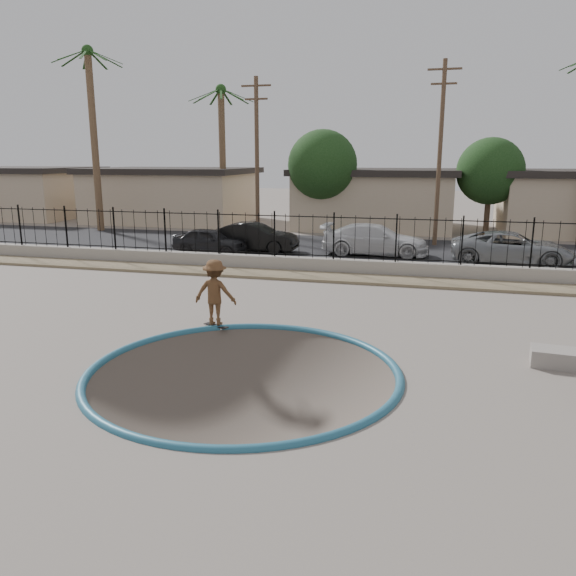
# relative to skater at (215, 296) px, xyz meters

# --- Properties ---
(ground) EXTENTS (120.00, 120.00, 2.20)m
(ground) POSITION_rel_skater_xyz_m (1.85, 10.01, -2.02)
(ground) COLOR slate
(ground) RESTS_ON ground
(bowl_pit) EXTENTS (6.84, 6.84, 1.80)m
(bowl_pit) POSITION_rel_skater_xyz_m (1.85, -2.99, -0.92)
(bowl_pit) COLOR #52473F
(bowl_pit) RESTS_ON ground
(coping_ring) EXTENTS (7.04, 7.04, 0.20)m
(coping_ring) POSITION_rel_skater_xyz_m (1.85, -2.99, -0.92)
(coping_ring) COLOR #255F79
(coping_ring) RESTS_ON ground
(rock_strip) EXTENTS (42.00, 1.60, 0.11)m
(rock_strip) POSITION_rel_skater_xyz_m (1.85, 7.21, -0.86)
(rock_strip) COLOR #8C7C5C
(rock_strip) RESTS_ON ground
(retaining_wall) EXTENTS (42.00, 0.45, 0.60)m
(retaining_wall) POSITION_rel_skater_xyz_m (1.85, 8.31, -0.62)
(retaining_wall) COLOR gray
(retaining_wall) RESTS_ON ground
(fence) EXTENTS (40.00, 0.04, 1.80)m
(fence) POSITION_rel_skater_xyz_m (1.85, 8.31, 0.58)
(fence) COLOR black
(fence) RESTS_ON retaining_wall
(street) EXTENTS (90.00, 8.00, 0.04)m
(street) POSITION_rel_skater_xyz_m (1.85, 15.01, -0.90)
(street) COLOR black
(street) RESTS_ON ground
(house_west_far) EXTENTS (10.60, 8.60, 3.90)m
(house_west_far) POSITION_rel_skater_xyz_m (-26.15, 24.51, 1.06)
(house_west_far) COLOR tan
(house_west_far) RESTS_ON ground
(house_west) EXTENTS (11.60, 8.60, 3.90)m
(house_west) POSITION_rel_skater_xyz_m (-13.15, 24.51, 1.06)
(house_west) COLOR tan
(house_west) RESTS_ON ground
(house_center) EXTENTS (10.60, 8.60, 3.90)m
(house_center) POSITION_rel_skater_xyz_m (1.85, 24.51, 1.06)
(house_center) COLOR tan
(house_center) RESTS_ON ground
(palm_left) EXTENTS (2.30, 2.30, 11.30)m
(palm_left) POSITION_rel_skater_xyz_m (-15.15, 18.01, 7.04)
(palm_left) COLOR brown
(palm_left) RESTS_ON ground
(palm_mid) EXTENTS (2.30, 2.30, 9.30)m
(palm_mid) POSITION_rel_skater_xyz_m (-8.15, 22.01, 5.77)
(palm_mid) COLOR brown
(palm_mid) RESTS_ON ground
(utility_pole_left) EXTENTS (1.70, 0.24, 9.00)m
(utility_pole_left) POSITION_rel_skater_xyz_m (-4.15, 17.01, 3.78)
(utility_pole_left) COLOR #473323
(utility_pole_left) RESTS_ON ground
(utility_pole_mid) EXTENTS (1.70, 0.24, 9.50)m
(utility_pole_mid) POSITION_rel_skater_xyz_m (5.85, 17.01, 4.04)
(utility_pole_mid) COLOR #473323
(utility_pole_mid) RESTS_ON ground
(street_tree_left) EXTENTS (4.32, 4.32, 6.36)m
(street_tree_left) POSITION_rel_skater_xyz_m (-1.15, 21.01, 3.27)
(street_tree_left) COLOR #473323
(street_tree_left) RESTS_ON ground
(street_tree_mid) EXTENTS (3.96, 3.96, 5.83)m
(street_tree_mid) POSITION_rel_skater_xyz_m (8.85, 22.01, 2.92)
(street_tree_mid) COLOR #473323
(street_tree_mid) RESTS_ON ground
(skater) EXTENTS (1.21, 0.73, 1.84)m
(skater) POSITION_rel_skater_xyz_m (0.00, 0.00, 0.00)
(skater) COLOR brown
(skater) RESTS_ON ground
(skateboard) EXTENTS (0.81, 0.50, 0.07)m
(skateboard) POSITION_rel_skater_xyz_m (0.00, -0.00, -0.86)
(skateboard) COLOR black
(skateboard) RESTS_ON ground
(concrete_ledge) EXTENTS (1.66, 0.86, 0.40)m
(concrete_ledge) POSITION_rel_skater_xyz_m (8.89, -0.86, -0.72)
(concrete_ledge) COLOR gray
(concrete_ledge) RESTS_ON ground
(car_a) EXTENTS (3.82, 1.78, 1.26)m
(car_a) POSITION_rel_skater_xyz_m (-4.82, 11.41, -0.25)
(car_a) COLOR black
(car_a) RESTS_ON street
(car_b) EXTENTS (4.38, 1.56, 1.44)m
(car_b) POSITION_rel_skater_xyz_m (-2.93, 12.49, -0.16)
(car_b) COLOR black
(car_b) RESTS_ON street
(car_c) EXTENTS (5.16, 2.18, 1.49)m
(car_c) POSITION_rel_skater_xyz_m (3.06, 13.01, -0.14)
(car_c) COLOR silver
(car_c) RESTS_ON street
(car_d) EXTENTS (5.27, 2.60, 1.44)m
(car_d) POSITION_rel_skater_xyz_m (9.15, 12.12, -0.16)
(car_d) COLOR gray
(car_d) RESTS_ON street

